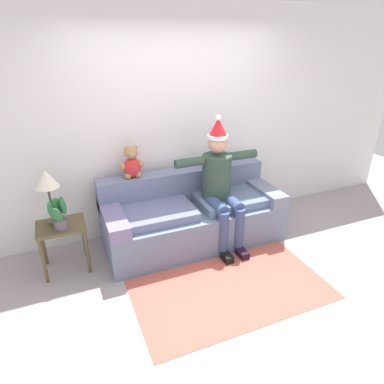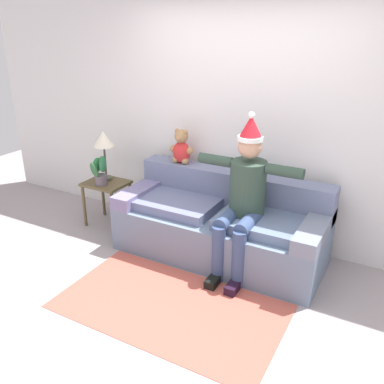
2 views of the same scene
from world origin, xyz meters
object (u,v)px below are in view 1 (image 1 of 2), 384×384
object	(u,v)px
person_seated	(220,182)
side_table	(62,233)
couch	(192,215)
table_lamp	(47,182)
teddy_bear	(132,163)
potted_plant	(59,214)

from	to	relation	value
person_seated	side_table	world-z (taller)	person_seated
couch	side_table	bearing A→B (deg)	-178.95
side_table	table_lamp	distance (m)	0.57
teddy_bear	table_lamp	bearing A→B (deg)	-166.66
couch	table_lamp	bearing A→B (deg)	178.01
person_seated	teddy_bear	size ratio (longest dim) A/B	4.02
person_seated	table_lamp	bearing A→B (deg)	173.29
couch	person_seated	bearing A→B (deg)	-29.19
table_lamp	teddy_bear	bearing A→B (deg)	13.34
side_table	couch	bearing A→B (deg)	1.05
potted_plant	side_table	bearing A→B (deg)	91.82
side_table	potted_plant	xyz separation A→B (m)	(0.00, -0.09, 0.27)
person_seated	side_table	distance (m)	1.80
person_seated	table_lamp	size ratio (longest dim) A/B	2.63
teddy_bear	person_seated	bearing A→B (deg)	-25.15
teddy_bear	side_table	bearing A→B (deg)	-160.89
person_seated	table_lamp	xyz separation A→B (m)	(-1.82, 0.21, 0.22)
table_lamp	potted_plant	distance (m)	0.34
person_seated	potted_plant	bearing A→B (deg)	178.56
person_seated	table_lamp	distance (m)	1.85
couch	potted_plant	size ratio (longest dim) A/B	5.81
couch	potted_plant	world-z (taller)	potted_plant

